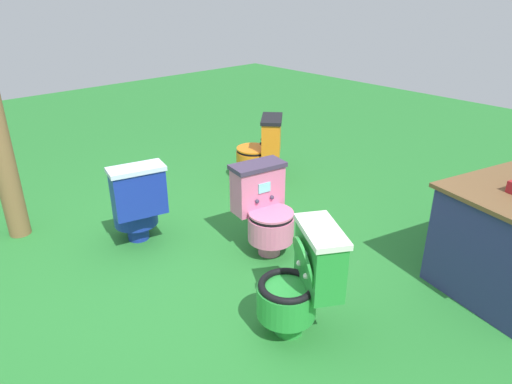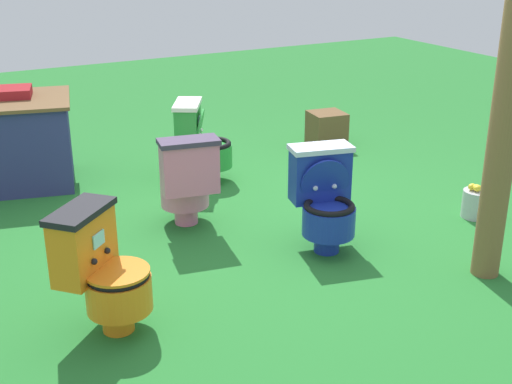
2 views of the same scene
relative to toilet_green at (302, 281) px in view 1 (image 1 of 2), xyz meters
The scene contains 5 objects.
ground 1.09m from the toilet_green, 83.03° to the right, with size 14.00×14.00×0.00m, color #26752D.
toilet_green is the anchor object (origin of this frame).
toilet_pink 1.00m from the toilet_green, 120.25° to the right, with size 0.48×0.56×0.73m.
toilet_orange 2.45m from the toilet_green, 127.05° to the right, with size 0.63×0.63×0.73m.
toilet_blue 1.67m from the toilet_green, 83.13° to the right, with size 0.50×0.57×0.73m.
Camera 1 is at (1.66, 2.56, 2.04)m, focal length 32.53 mm.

